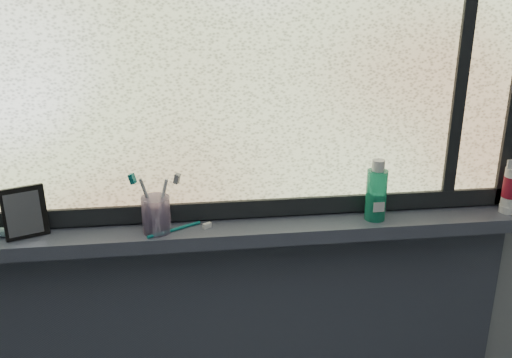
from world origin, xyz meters
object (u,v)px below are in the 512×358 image
at_px(vanity_mirror, 25,212).
at_px(cream_tube, 511,184).
at_px(mouthwash_bottle, 376,190).
at_px(toothbrush_cup, 156,215).

xyz_separation_m(vanity_mirror, cream_tube, (1.35, -0.01, 0.02)).
bearing_deg(cream_tube, mouthwash_bottle, 179.79).
bearing_deg(cream_tube, vanity_mirror, 179.48).
bearing_deg(toothbrush_cup, cream_tube, 0.25).
relative_size(vanity_mirror, mouthwash_bottle, 0.95).
height_order(toothbrush_cup, cream_tube, cream_tube).
bearing_deg(toothbrush_cup, mouthwash_bottle, 0.55).
xyz_separation_m(toothbrush_cup, cream_tube, (1.01, 0.00, 0.04)).
bearing_deg(vanity_mirror, toothbrush_cup, -24.46).
bearing_deg(mouthwash_bottle, toothbrush_cup, -179.45).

